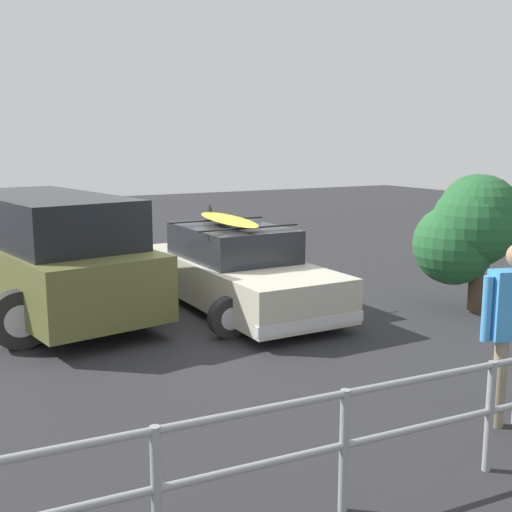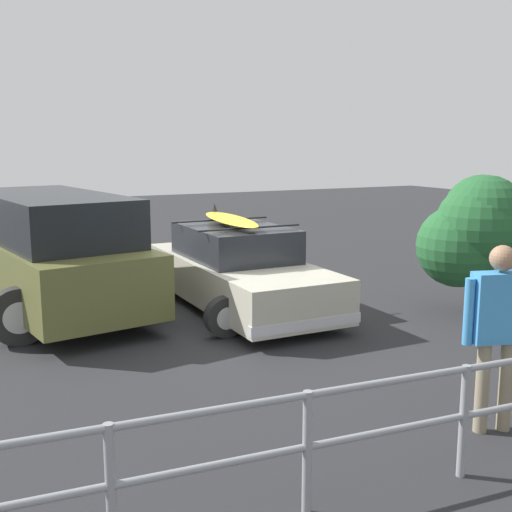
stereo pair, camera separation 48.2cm
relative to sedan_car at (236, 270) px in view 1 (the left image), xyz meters
name	(u,v)px [view 1 (the left image)]	position (x,y,z in m)	size (l,w,h in m)	color
ground_plane	(219,317)	(0.47, 0.33, -0.63)	(44.00, 44.00, 0.02)	#28282B
sedan_car	(236,270)	(0.00, 0.00, 0.00)	(2.25, 4.30, 1.60)	#B7B29E
suv_car	(46,253)	(2.73, -1.10, 0.34)	(3.04, 5.08, 1.86)	brown
railing_fence	(491,399)	(0.62, 5.63, 0.00)	(8.36, 0.65, 0.93)	gray
bush_near_left	(470,226)	(-3.12, 1.91, 0.74)	(1.54, 1.52, 2.16)	#4C3828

